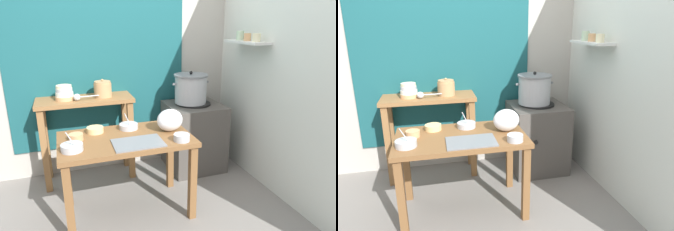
{
  "view_description": "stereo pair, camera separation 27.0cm",
  "coord_description": "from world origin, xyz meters",
  "views": [
    {
      "loc": [
        -0.54,
        -2.26,
        1.66
      ],
      "look_at": [
        0.35,
        0.23,
        0.82
      ],
      "focal_mm": 32.14,
      "sensor_mm": 36.0,
      "label": 1
    },
    {
      "loc": [
        -0.28,
        -2.34,
        1.66
      ],
      "look_at": [
        0.35,
        0.23,
        0.82
      ],
      "focal_mm": 32.14,
      "sensor_mm": 36.0,
      "label": 2
    }
  ],
  "objects": [
    {
      "name": "prep_bowl_1",
      "position": [
        -0.31,
        0.28,
        0.75
      ],
      "size": [
        0.15,
        0.15,
        0.05
      ],
      "color": "#E5C684",
      "rests_on": "prep_table"
    },
    {
      "name": "stove_block",
      "position": [
        0.83,
        0.7,
        0.38
      ],
      "size": [
        0.6,
        0.61,
        0.78
      ],
      "color": "#4C4742",
      "rests_on": "ground"
    },
    {
      "name": "wall_back",
      "position": [
        0.08,
        1.1,
        1.3
      ],
      "size": [
        4.4,
        0.12,
        2.6
      ],
      "color": "#B2ADA3",
      "rests_on": "ground"
    },
    {
      "name": "prep_bowl_2",
      "position": [
        -0.52,
        -0.06,
        0.75
      ],
      "size": [
        0.17,
        0.17,
        0.17
      ],
      "color": "#B7BABF",
      "rests_on": "prep_table"
    },
    {
      "name": "prep_bowl_0",
      "position": [
        -0.48,
        0.15,
        0.75
      ],
      "size": [
        0.12,
        0.12,
        0.06
      ],
      "color": "tan",
      "rests_on": "prep_table"
    },
    {
      "name": "plastic_bag",
      "position": [
        0.32,
        0.1,
        0.82
      ],
      "size": [
        0.23,
        0.18,
        0.2
      ],
      "primitive_type": "ellipsoid",
      "color": "white",
      "rests_on": "prep_table"
    },
    {
      "name": "serving_tray",
      "position": [
        -0.02,
        -0.09,
        0.72
      ],
      "size": [
        0.4,
        0.28,
        0.01
      ],
      "primitive_type": "cube",
      "color": "slate",
      "rests_on": "prep_table"
    },
    {
      "name": "ground_plane",
      "position": [
        0.0,
        0.0,
        0.0
      ],
      "size": [
        9.0,
        9.0,
        0.0
      ],
      "primitive_type": "plane",
      "color": "gray"
    },
    {
      "name": "bowl_stack_enamel",
      "position": [
        -0.54,
        0.82,
        0.97
      ],
      "size": [
        0.18,
        0.18,
        0.15
      ],
      "color": "tan",
      "rests_on": "back_shelf_table"
    },
    {
      "name": "back_shelf_table",
      "position": [
        -0.34,
        0.83,
        0.68
      ],
      "size": [
        0.96,
        0.4,
        0.9
      ],
      "color": "olive",
      "rests_on": "ground"
    },
    {
      "name": "wall_right",
      "position": [
        1.4,
        0.2,
        1.3
      ],
      "size": [
        0.3,
        3.2,
        2.6
      ],
      "color": "silver",
      "rests_on": "ground"
    },
    {
      "name": "clay_pot",
      "position": [
        -0.16,
        0.83,
        0.98
      ],
      "size": [
        0.18,
        0.18,
        0.19
      ],
      "color": "tan",
      "rests_on": "back_shelf_table"
    },
    {
      "name": "steamer_pot",
      "position": [
        0.79,
        0.72,
        0.94
      ],
      "size": [
        0.42,
        0.37,
        0.35
      ],
      "color": "#B7BABF",
      "rests_on": "stove_block"
    },
    {
      "name": "ladle",
      "position": [
        -0.41,
        0.75,
        0.93
      ],
      "size": [
        0.27,
        0.07,
        0.07
      ],
      "color": "#B7BABF",
      "rests_on": "back_shelf_table"
    },
    {
      "name": "prep_table",
      "position": [
        -0.09,
        0.08,
        0.61
      ],
      "size": [
        1.1,
        0.66,
        0.72
      ],
      "color": "brown",
      "rests_on": "ground"
    },
    {
      "name": "prep_bowl_4",
      "position": [
        -0.02,
        0.27,
        0.75
      ],
      "size": [
        0.17,
        0.17,
        0.15
      ],
      "color": "#B7BABF",
      "rests_on": "prep_table"
    },
    {
      "name": "prep_bowl_3",
      "position": [
        0.33,
        -0.15,
        0.75
      ],
      "size": [
        0.13,
        0.13,
        0.06
      ],
      "color": "#B7BABF",
      "rests_on": "prep_table"
    }
  ]
}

